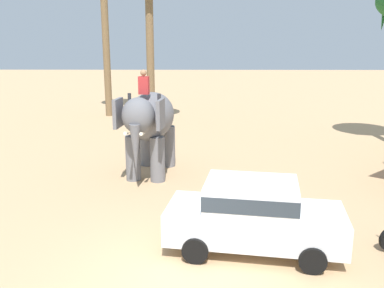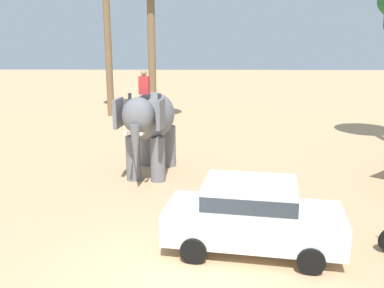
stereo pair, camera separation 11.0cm
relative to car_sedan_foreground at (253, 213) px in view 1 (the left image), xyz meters
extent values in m
plane|color=tan|center=(-1.79, -1.31, -0.93)|extent=(120.00, 120.00, 0.00)
cube|color=white|center=(0.04, -0.01, -0.25)|extent=(4.32, 2.34, 0.76)
cube|color=white|center=(-0.06, 0.01, 0.45)|extent=(2.32, 1.88, 0.64)
cube|color=#2D3842|center=(-0.06, 0.01, 0.45)|extent=(2.35, 1.90, 0.35)
cylinder|color=black|center=(1.43, 0.63, -0.63)|extent=(0.62, 0.27, 0.60)
cylinder|color=black|center=(1.15, -1.05, -0.63)|extent=(0.62, 0.27, 0.60)
cylinder|color=black|center=(-1.08, 1.04, -0.63)|extent=(0.62, 0.27, 0.60)
cylinder|color=black|center=(-1.35, -0.64, -0.63)|extent=(0.62, 0.27, 0.60)
ellipsoid|color=slate|center=(-3.01, 5.98, 1.22)|extent=(2.02, 3.29, 1.70)
cylinder|color=slate|center=(-2.70, 5.00, -0.13)|extent=(0.52, 0.52, 1.60)
cylinder|color=slate|center=(-3.57, 5.12, -0.13)|extent=(0.52, 0.52, 1.60)
cylinder|color=slate|center=(-2.44, 6.84, -0.13)|extent=(0.52, 0.52, 1.60)
cylinder|color=slate|center=(-3.31, 6.96, -0.13)|extent=(0.52, 0.52, 1.60)
ellipsoid|color=slate|center=(-3.24, 4.37, 1.52)|extent=(1.23, 1.14, 1.20)
cube|color=slate|center=(-2.51, 4.36, 1.57)|extent=(0.23, 0.81, 0.96)
cube|color=slate|center=(-3.93, 4.57, 1.57)|extent=(0.23, 0.81, 0.96)
cone|color=slate|center=(-3.30, 3.92, 0.52)|extent=(0.41, 0.41, 1.60)
cone|color=beige|center=(-3.03, 3.93, 1.02)|extent=(0.20, 0.57, 0.21)
cone|color=beige|center=(-3.55, 4.01, 1.02)|extent=(0.20, 0.57, 0.21)
cube|color=red|center=(-3.13, 5.13, 2.42)|extent=(0.37, 0.29, 0.60)
sphere|color=#A87A56|center=(-3.13, 5.13, 2.84)|extent=(0.22, 0.22, 0.22)
cylinder|color=#333338|center=(-2.61, 5.06, 1.87)|extent=(0.12, 0.12, 0.55)
cylinder|color=#333338|center=(-3.64, 5.21, 1.87)|extent=(0.12, 0.12, 0.55)
cylinder|color=brown|center=(-3.89, 14.35, 3.26)|extent=(0.42, 0.42, 8.38)
cylinder|color=brown|center=(-7.04, 18.00, 4.00)|extent=(0.44, 0.44, 9.86)
cone|color=#1E5B28|center=(7.05, 10.78, 5.03)|extent=(0.73, 0.83, 1.69)
camera|label=1|loc=(-1.31, -9.32, 3.99)|focal=40.02mm
camera|label=2|loc=(-1.20, -9.32, 3.99)|focal=40.02mm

